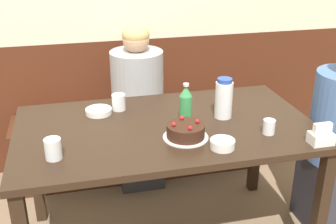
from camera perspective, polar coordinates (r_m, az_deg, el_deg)
name	(u,v)px	position (r m, az deg, el deg)	size (l,w,h in m)	color
bench_seat	(140,142)	(3.16, -3.78, -4.13)	(1.80, 0.38, 0.47)	#472314
dining_table	(166,140)	(2.23, -0.31, -3.76)	(1.54, 0.88, 0.76)	black
birthday_cake	(186,131)	(2.05, 2.41, -2.63)	(0.22, 0.22, 0.09)	white
water_pitcher	(224,99)	(2.27, 7.56, 1.82)	(0.09, 0.09, 0.22)	white
soju_bottle	(186,103)	(2.20, 2.42, 1.16)	(0.07, 0.07, 0.21)	#388E4C
napkin_holder	(321,136)	(2.12, 20.04, -3.10)	(0.11, 0.08, 0.11)	white
bowl_soup_white	(222,144)	(1.98, 7.38, -4.30)	(0.12, 0.12, 0.04)	white
bowl_rice_small	(99,111)	(2.35, -9.38, 0.11)	(0.14, 0.14, 0.03)	white
glass_water_tall	(119,102)	(2.38, -6.69, 1.34)	(0.08, 0.08, 0.09)	silver
glass_tumbler_short	(269,127)	(2.15, 13.51, -1.96)	(0.06, 0.06, 0.07)	silver
glass_shot_small	(53,149)	(1.93, -15.30, -4.84)	(0.08, 0.08, 0.10)	silver
person_pale_blue_shirt	(138,111)	(2.90, -4.08, 0.20)	(0.35, 0.35, 1.14)	#33333D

